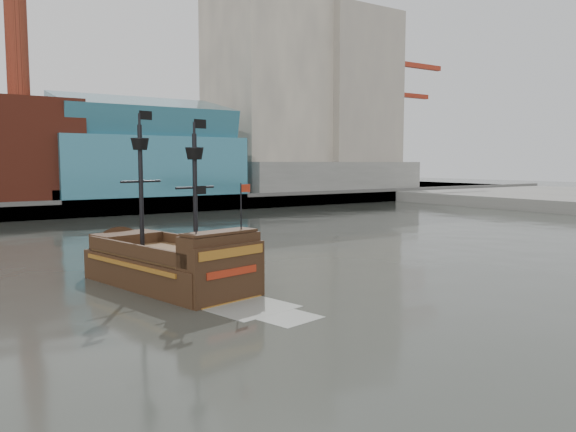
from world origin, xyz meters
TOP-DOWN VIEW (x-y plane):
  - ground at (0.00, 0.00)m, footprint 400.00×400.00m
  - promenade_far at (0.00, 92.00)m, footprint 220.00×60.00m
  - seawall at (0.00, 62.50)m, footprint 220.00×1.00m
  - skyline at (5.21, 84.56)m, footprint 149.00×45.00m
  - crane_a at (78.63, 82.00)m, footprint 22.50×4.00m
  - crane_b at (88.23, 92.00)m, footprint 19.10×4.00m
  - pirate_ship at (-9.04, 12.93)m, footprint 7.99×16.72m

SIDE VIEW (x-z plane):
  - ground at x=0.00m, z-range 0.00..0.00m
  - promenade_far at x=0.00m, z-range 0.00..2.00m
  - pirate_ship at x=-9.04m, z-range -4.93..7.11m
  - seawall at x=0.00m, z-range 0.00..2.60m
  - crane_b at x=88.23m, z-range 2.45..28.70m
  - crane_a at x=78.63m, z-range 2.99..35.24m
  - skyline at x=5.21m, z-range -6.45..55.55m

